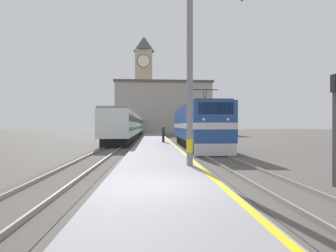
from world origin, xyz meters
name	(u,v)px	position (x,y,z in m)	size (l,w,h in m)	color
ground_plane	(154,140)	(0.00, 30.00, 0.00)	(200.00, 200.00, 0.00)	#514C47
platform	(154,141)	(0.00, 25.00, 0.13)	(3.84, 140.00, 0.26)	gray
rail_track_near	(184,141)	(3.81, 25.00, 0.03)	(2.83, 140.00, 0.16)	#514C47
rail_track_far	(124,142)	(-3.78, 25.00, 0.03)	(2.83, 140.00, 0.16)	#514C47
locomotive_train	(197,126)	(3.81, 15.64, 2.00)	(2.92, 14.11, 4.89)	black
passenger_train	(131,126)	(-3.78, 36.13, 2.04)	(2.92, 42.33, 3.77)	black
catenary_mast	(191,70)	(1.47, 3.86, 4.62)	(2.72, 0.30, 8.80)	gray
person_on_platform	(163,133)	(0.93, 20.10, 1.24)	(0.34, 0.34, 1.84)	#23232D
clock_tower	(144,81)	(-2.51, 69.02, 15.05)	(6.10, 6.10, 28.15)	tan
station_building	(163,108)	(2.64, 57.71, 6.37)	(23.44, 10.41, 12.69)	#A8A399
signal_post	(336,111)	(5.88, 0.50, 2.56)	(0.30, 0.39, 3.80)	#4C4C51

